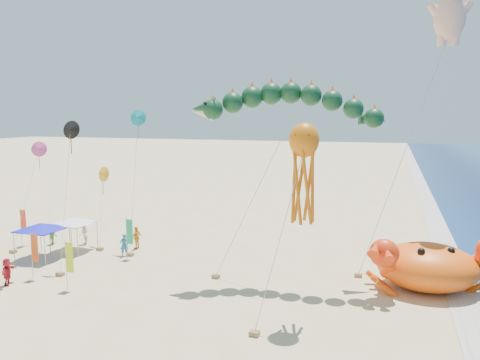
% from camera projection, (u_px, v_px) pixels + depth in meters
% --- Properties ---
extents(ground, '(320.00, 320.00, 0.00)m').
position_uv_depth(ground, '(260.00, 287.00, 29.50)').
color(ground, '#D1B784').
rests_on(ground, ground).
extents(foam_strip, '(320.00, 320.00, 0.00)m').
position_uv_depth(foam_strip, '(469.00, 312.00, 25.82)').
color(foam_strip, silver).
rests_on(foam_strip, ground).
extents(crab_inflatable, '(8.25, 6.93, 3.61)m').
position_uv_depth(crab_inflatable, '(427.00, 265.00, 28.89)').
color(crab_inflatable, '#FF580D').
rests_on(crab_inflatable, ground).
extents(dragon_kite, '(12.07, 5.28, 12.44)m').
position_uv_depth(dragon_kite, '(288.00, 110.00, 29.26)').
color(dragon_kite, '#0D321A').
rests_on(dragon_kite, ground).
extents(cherub_kite, '(6.28, 4.58, 19.75)m').
position_uv_depth(cherub_kite, '(450.00, 10.00, 30.69)').
color(cherub_kite, '#FBB399').
rests_on(cherub_kite, ground).
extents(octopus_kite, '(2.82, 3.62, 10.43)m').
position_uv_depth(octopus_kite, '(303.00, 166.00, 23.92)').
color(octopus_kite, '#D7670B').
rests_on(octopus_kite, ground).
extents(canopy_blue, '(3.31, 3.31, 2.71)m').
position_uv_depth(canopy_blue, '(42.00, 227.00, 35.19)').
color(canopy_blue, gray).
rests_on(canopy_blue, ground).
extents(canopy_white, '(3.07, 3.07, 2.71)m').
position_uv_depth(canopy_white, '(73.00, 221.00, 37.17)').
color(canopy_white, gray).
rests_on(canopy_white, ground).
extents(feather_flags, '(10.72, 7.09, 3.20)m').
position_uv_depth(feather_flags, '(64.00, 239.00, 33.27)').
color(feather_flags, gray).
rests_on(feather_flags, ground).
extents(beachgoers, '(8.27, 11.17, 1.85)m').
position_uv_depth(beachgoers, '(72.00, 246.00, 35.75)').
color(beachgoers, '#1A649B').
rests_on(beachgoers, ground).
extents(small_kites, '(10.51, 11.97, 11.25)m').
position_uv_depth(small_kites, '(68.00, 163.00, 35.80)').
color(small_kites, '#0D8091').
rests_on(small_kites, ground).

